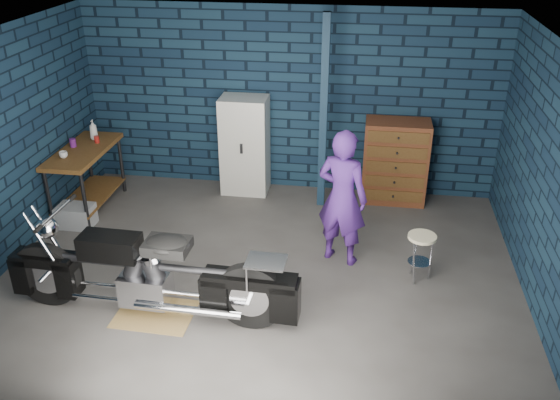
% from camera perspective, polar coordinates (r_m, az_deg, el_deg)
% --- Properties ---
extents(ground, '(6.00, 6.00, 0.00)m').
position_cam_1_polar(ground, '(7.03, -2.00, -7.22)').
color(ground, '#514F4C').
rests_on(ground, ground).
extents(room_walls, '(6.02, 5.01, 2.71)m').
position_cam_1_polar(room_walls, '(6.69, -1.40, 9.14)').
color(room_walls, '#0F2033').
rests_on(room_walls, ground).
extents(support_post, '(0.10, 0.10, 2.70)m').
position_cam_1_polar(support_post, '(8.11, 4.21, 8.17)').
color(support_post, '#13283C').
rests_on(support_post, ground).
extents(workbench, '(0.60, 1.40, 0.91)m').
position_cam_1_polar(workbench, '(8.71, -18.05, 1.89)').
color(workbench, brown).
rests_on(workbench, ground).
extents(drip_mat, '(0.83, 0.64, 0.01)m').
position_cam_1_polar(drip_mat, '(6.55, -11.92, -10.68)').
color(drip_mat, '#9C7A44').
rests_on(drip_mat, ground).
extents(motorcycle, '(2.65, 0.79, 1.16)m').
position_cam_1_polar(motorcycle, '(6.23, -12.42, -6.46)').
color(motorcycle, black).
rests_on(motorcycle, ground).
extents(person, '(0.71, 0.59, 1.67)m').
position_cam_1_polar(person, '(6.95, 6.01, 0.22)').
color(person, '#49217D').
rests_on(person, ground).
extents(storage_bin, '(0.47, 0.34, 0.29)m').
position_cam_1_polar(storage_bin, '(8.44, -19.05, -1.44)').
color(storage_bin, gray).
rests_on(storage_bin, ground).
extents(locker, '(0.68, 0.48, 1.45)m').
position_cam_1_polar(locker, '(8.74, -3.41, 5.24)').
color(locker, silver).
rests_on(locker, ground).
extents(tool_chest, '(0.90, 0.50, 1.21)m').
position_cam_1_polar(tool_chest, '(8.63, 11.02, 3.60)').
color(tool_chest, brown).
rests_on(tool_chest, ground).
extents(shop_stool, '(0.35, 0.35, 0.59)m').
position_cam_1_polar(shop_stool, '(6.98, 13.30, -5.42)').
color(shop_stool, beige).
rests_on(shop_stool, ground).
extents(cup_a, '(0.14, 0.14, 0.09)m').
position_cam_1_polar(cup_a, '(8.31, -20.12, 4.11)').
color(cup_a, beige).
rests_on(cup_a, workbench).
extents(mug_purple, '(0.09, 0.09, 0.12)m').
position_cam_1_polar(mug_purple, '(8.65, -19.31, 5.22)').
color(mug_purple, '#5D1B6F').
rests_on(mug_purple, workbench).
extents(mug_red, '(0.08, 0.08, 0.10)m').
position_cam_1_polar(mug_red, '(8.71, -17.22, 5.60)').
color(mug_red, maroon).
rests_on(mug_red, workbench).
extents(bottle, '(0.12, 0.12, 0.29)m').
position_cam_1_polar(bottle, '(8.82, -17.53, 6.48)').
color(bottle, gray).
rests_on(bottle, workbench).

